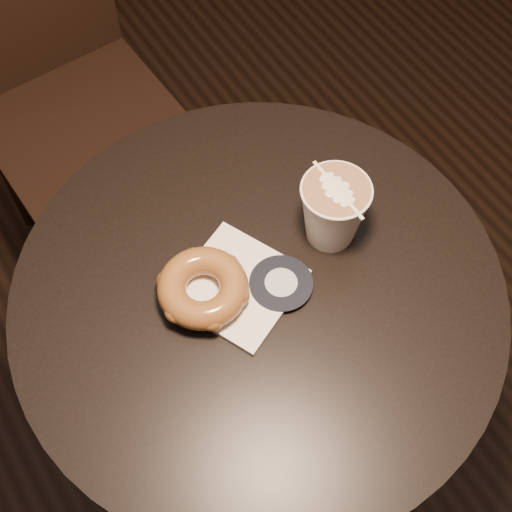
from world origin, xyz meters
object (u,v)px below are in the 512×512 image
(cafe_table, at_px, (258,346))
(pastry_bag, at_px, (238,286))
(chair, at_px, (49,61))
(latte_cup, at_px, (333,212))
(doughnut, at_px, (203,288))

(cafe_table, xyz_separation_m, pastry_bag, (-0.02, 0.02, 0.20))
(chair, distance_m, pastry_bag, 0.78)
(cafe_table, distance_m, chair, 0.78)
(latte_cup, bearing_deg, doughnut, 178.10)
(chair, relative_size, pastry_bag, 6.58)
(doughnut, xyz_separation_m, latte_cup, (0.21, -0.01, 0.03))
(doughnut, bearing_deg, latte_cup, -1.90)
(pastry_bag, relative_size, latte_cup, 1.38)
(cafe_table, distance_m, latte_cup, 0.29)
(pastry_bag, bearing_deg, latte_cup, -22.98)
(chair, bearing_deg, latte_cup, -80.56)
(cafe_table, relative_size, chair, 0.75)
(cafe_table, relative_size, doughnut, 5.97)
(chair, distance_m, latte_cup, 0.81)
(cafe_table, relative_size, pastry_bag, 4.94)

